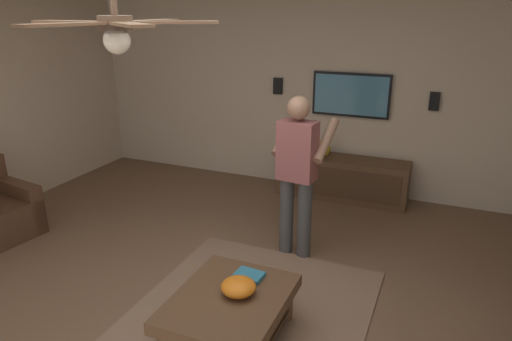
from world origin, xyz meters
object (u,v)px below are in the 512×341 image
(vase_round, at_px, (322,149))
(wall_speaker_right, at_px, (278,86))
(wall_speaker_left, at_px, (434,101))
(ceiling_fan, at_px, (117,27))
(tv, at_px, (351,95))
(media_console, at_px, (342,178))
(bowl, at_px, (238,287))
(remote_white, at_px, (243,289))
(person_standing, at_px, (298,168))
(coffee_table, at_px, (230,309))
(book, at_px, (249,275))

(vase_round, height_order, wall_speaker_right, wall_speaker_right)
(wall_speaker_left, relative_size, ceiling_fan, 0.18)
(tv, height_order, vase_round, tv)
(media_console, relative_size, bowl, 6.46)
(media_console, relative_size, wall_speaker_right, 7.73)
(bowl, bearing_deg, wall_speaker_right, 15.87)
(remote_white, bearing_deg, tv, 119.75)
(bowl, bearing_deg, wall_speaker_left, -17.97)
(tv, distance_m, remote_white, 3.39)
(media_console, bearing_deg, person_standing, -3.13)
(coffee_table, height_order, ceiling_fan, ceiling_fan)
(wall_speaker_left, bearing_deg, book, 160.52)
(media_console, xyz_separation_m, person_standing, (-1.65, 0.09, 0.66))
(bowl, xyz_separation_m, remote_white, (0.06, -0.01, -0.05))
(coffee_table, relative_size, wall_speaker_left, 4.55)
(vase_round, bearing_deg, wall_speaker_right, 68.25)
(bowl, xyz_separation_m, wall_speaker_left, (3.33, -1.08, 0.87))
(bowl, bearing_deg, tv, -1.12)
(book, bearing_deg, ceiling_fan, 52.07)
(media_console, distance_m, bowl, 3.09)
(bowl, xyz_separation_m, wall_speaker_right, (3.33, 0.95, 0.93))
(media_console, height_order, bowl, media_console)
(media_console, bearing_deg, ceiling_fan, -10.31)
(tv, bearing_deg, book, -1.50)
(ceiling_fan, bearing_deg, wall_speaker_left, -23.85)
(person_standing, distance_m, book, 1.30)
(media_console, xyz_separation_m, wall_speaker_right, (0.25, 1.01, 1.11))
(coffee_table, bearing_deg, vase_round, 3.00)
(bowl, height_order, vase_round, vase_round)
(tv, bearing_deg, coffee_table, -1.87)
(wall_speaker_right, distance_m, ceiling_fan, 3.86)
(coffee_table, xyz_separation_m, tv, (3.38, -0.11, 1.04))
(person_standing, height_order, vase_round, person_standing)
(ceiling_fan, bearing_deg, remote_white, -52.21)
(tv, xyz_separation_m, ceiling_fan, (-3.71, 0.63, 0.96))
(tv, relative_size, wall_speaker_left, 4.56)
(coffee_table, distance_m, person_standing, 1.62)
(coffee_table, height_order, person_standing, person_standing)
(ceiling_fan, bearing_deg, book, -41.35)
(remote_white, bearing_deg, media_console, 119.68)
(media_console, bearing_deg, wall_speaker_left, 104.03)
(remote_white, relative_size, vase_round, 0.68)
(book, height_order, wall_speaker_left, wall_speaker_left)
(person_standing, height_order, remote_white, person_standing)
(remote_white, distance_m, wall_speaker_right, 3.55)
(person_standing, xyz_separation_m, wall_speaker_left, (1.91, -1.11, 0.40))
(person_standing, xyz_separation_m, remote_white, (-1.37, -0.04, -0.52))
(book, relative_size, vase_round, 1.00)
(wall_speaker_left, height_order, wall_speaker_right, wall_speaker_right)
(book, distance_m, ceiling_fan, 2.06)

